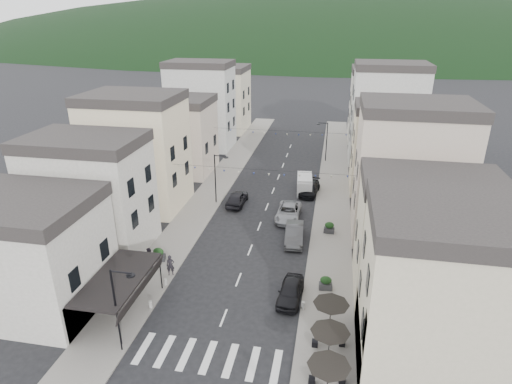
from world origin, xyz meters
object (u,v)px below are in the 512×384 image
pedestrian_a (170,265)px  pedestrian_b (150,258)px  parked_car_e (237,198)px  parked_car_c (288,212)px  parked_car_d (310,189)px  delivery_van (304,184)px  parked_car_a (290,291)px  parked_car_b (294,234)px

pedestrian_a → pedestrian_b: bearing=141.3°
parked_car_e → pedestrian_b: pedestrian_b is taller
parked_car_c → parked_car_d: parked_car_c is taller
parked_car_d → delivery_van: bearing=146.6°
parked_car_a → parked_car_d: bearing=93.6°
parked_car_d → pedestrian_a: 22.81m
parked_car_c → pedestrian_b: bearing=-130.5°
pedestrian_a → pedestrian_b: 2.28m
parked_car_d → parked_car_a: bearing=-82.1°
parked_car_e → pedestrian_b: bearing=75.3°
parked_car_a → parked_car_c: parked_car_c is taller
parked_car_e → parked_car_a: bearing=117.7°
parked_car_b → delivery_van: bearing=86.2°
parked_car_b → parked_car_d: size_ratio=1.01×
parked_car_a → pedestrian_a: size_ratio=2.37×
parked_car_d → pedestrian_a: (-10.40, -20.30, 0.33)m
parked_car_c → parked_car_e: 6.88m
parked_car_b → parked_car_e: (-7.50, 7.54, -0.02)m
parked_car_b → pedestrian_a: bearing=-144.6°
delivery_van → pedestrian_b: (-11.87, -20.23, 0.00)m
parked_car_e → delivery_van: delivery_van is taller
delivery_van → pedestrian_a: delivery_van is taller
parked_car_b → pedestrian_a: (-9.73, -7.98, 0.22)m
parked_car_a → parked_car_b: (-0.67, 9.35, 0.07)m
pedestrian_a → parked_car_c: bearing=35.2°
parked_car_a → parked_car_b: bearing=97.7°
parked_car_c → parked_car_d: bearing=77.3°
parked_car_b → pedestrian_b: pedestrian_b is taller
parked_car_e → delivery_van: bearing=-142.1°
parked_car_e → pedestrian_b: size_ratio=2.46×
parked_car_b → delivery_van: size_ratio=1.05×
pedestrian_b → parked_car_e: bearing=103.7°
delivery_van → parked_car_a: bearing=-93.2°
parked_car_e → pedestrian_b: (-4.41, -14.82, 0.27)m
parked_car_a → parked_car_c: bearing=100.8°
pedestrian_b → parked_car_d: bearing=87.6°
parked_car_b → parked_car_e: parked_car_b is taller
parked_car_d → parked_car_e: size_ratio=1.05×
pedestrian_a → pedestrian_b: size_ratio=0.96×
parked_car_b → pedestrian_b: 13.96m
pedestrian_b → delivery_van: bearing=89.9°
parked_car_b → parked_car_c: (-1.13, 4.92, -0.06)m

